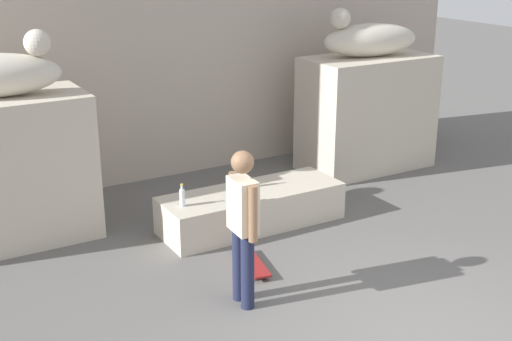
{
  "coord_description": "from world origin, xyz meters",
  "views": [
    {
      "loc": [
        -4.21,
        -4.0,
        3.65
      ],
      "look_at": [
        -0.44,
        2.39,
        1.1
      ],
      "focal_mm": 48.11,
      "sensor_mm": 36.0,
      "label": 1
    }
  ],
  "objects_px": {
    "bottle_blue": "(236,195)",
    "statue_reclining_right": "(369,39)",
    "skater": "(243,222)",
    "skateboard": "(252,262)",
    "bottle_clear": "(182,197)",
    "bottle_brown": "(246,179)"
  },
  "relations": [
    {
      "from": "statue_reclining_right",
      "to": "bottle_clear",
      "type": "xyz_separation_m",
      "value": [
        -3.82,
        -1.22,
        -1.51
      ]
    },
    {
      "from": "bottle_clear",
      "to": "bottle_blue",
      "type": "bearing_deg",
      "value": -24.25
    },
    {
      "from": "bottle_clear",
      "to": "bottle_blue",
      "type": "distance_m",
      "value": 0.66
    },
    {
      "from": "skateboard",
      "to": "bottle_clear",
      "type": "height_order",
      "value": "bottle_clear"
    },
    {
      "from": "bottle_brown",
      "to": "skateboard",
      "type": "bearing_deg",
      "value": -116.7
    },
    {
      "from": "skateboard",
      "to": "bottle_clear",
      "type": "distance_m",
      "value": 1.22
    },
    {
      "from": "skateboard",
      "to": "statue_reclining_right",
      "type": "bearing_deg",
      "value": -44.73
    },
    {
      "from": "statue_reclining_right",
      "to": "bottle_blue",
      "type": "relative_size",
      "value": 6.01
    },
    {
      "from": "bottle_clear",
      "to": "skateboard",
      "type": "bearing_deg",
      "value": -68.38
    },
    {
      "from": "statue_reclining_right",
      "to": "skater",
      "type": "bearing_deg",
      "value": 46.1
    },
    {
      "from": "skateboard",
      "to": "bottle_blue",
      "type": "height_order",
      "value": "bottle_blue"
    },
    {
      "from": "bottle_blue",
      "to": "statue_reclining_right",
      "type": "bearing_deg",
      "value": 24.86
    },
    {
      "from": "skater",
      "to": "bottle_clear",
      "type": "height_order",
      "value": "skater"
    },
    {
      "from": "bottle_blue",
      "to": "skater",
      "type": "bearing_deg",
      "value": -116.37
    },
    {
      "from": "statue_reclining_right",
      "to": "bottle_clear",
      "type": "height_order",
      "value": "statue_reclining_right"
    },
    {
      "from": "skater",
      "to": "bottle_brown",
      "type": "distance_m",
      "value": 2.16
    },
    {
      "from": "skateboard",
      "to": "bottle_brown",
      "type": "height_order",
      "value": "bottle_brown"
    },
    {
      "from": "skater",
      "to": "bottle_brown",
      "type": "relative_size",
      "value": 5.47
    },
    {
      "from": "skateboard",
      "to": "bottle_brown",
      "type": "relative_size",
      "value": 2.7
    },
    {
      "from": "statue_reclining_right",
      "to": "skateboard",
      "type": "height_order",
      "value": "statue_reclining_right"
    },
    {
      "from": "skater",
      "to": "bottle_blue",
      "type": "relative_size",
      "value": 6.0
    },
    {
      "from": "statue_reclining_right",
      "to": "skater",
      "type": "distance_m",
      "value": 5.0
    }
  ]
}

